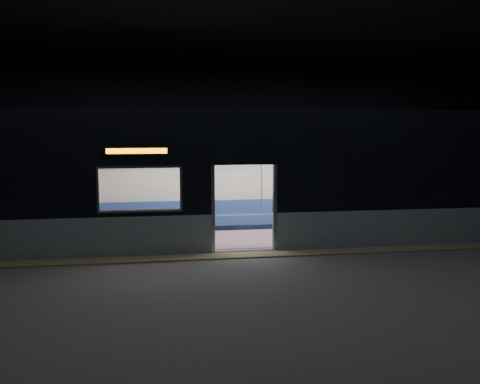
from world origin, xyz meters
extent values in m
cube|color=#47494C|center=(0.00, 0.00, -0.01)|extent=(24.00, 14.00, 0.01)
cube|color=black|center=(0.00, 0.00, 4.98)|extent=(24.00, 14.00, 0.04)
cube|color=black|center=(0.00, 6.98, 2.50)|extent=(24.00, 0.04, 5.00)
cube|color=black|center=(0.00, -6.98, 2.50)|extent=(24.00, 0.04, 5.00)
cube|color=#8C7F59|center=(0.00, 0.55, 0.01)|extent=(22.80, 0.50, 0.03)
cube|color=#92A6AF|center=(-4.85, 1.06, 0.45)|extent=(8.30, 0.12, 0.90)
cube|color=#92A6AF|center=(4.85, 1.06, 0.45)|extent=(8.30, 0.12, 0.90)
cube|color=black|center=(-4.85, 1.06, 2.05)|extent=(8.30, 0.12, 2.30)
cube|color=black|center=(4.85, 1.06, 2.05)|extent=(8.30, 0.12, 2.30)
cube|color=black|center=(0.00, 1.06, 2.62)|extent=(1.40, 0.12, 1.15)
cube|color=#B7BABC|center=(-0.74, 1.06, 1.02)|extent=(0.08, 0.14, 2.05)
cube|color=#B7BABC|center=(0.74, 1.06, 1.02)|extent=(0.08, 0.14, 2.05)
cube|color=black|center=(-2.45, 0.98, 2.39)|extent=(1.50, 0.04, 0.18)
cube|color=#F39200|center=(-2.45, 0.97, 2.39)|extent=(1.34, 0.03, 0.12)
cube|color=silver|center=(0.00, 3.94, 1.60)|extent=(18.00, 0.12, 3.20)
cube|color=black|center=(0.00, 2.50, 3.28)|extent=(18.00, 3.00, 0.15)
cube|color=gray|center=(0.00, 2.50, 0.02)|extent=(17.76, 2.76, 0.04)
cube|color=silver|center=(0.00, 2.50, 2.35)|extent=(17.76, 2.76, 0.10)
cube|color=navy|center=(0.00, 3.62, 0.24)|extent=(11.00, 0.48, 0.41)
cube|color=navy|center=(0.00, 3.81, 0.65)|extent=(11.00, 0.10, 0.40)
cube|color=#765658|center=(-3.30, 1.41, 0.24)|extent=(4.40, 0.48, 0.41)
cube|color=#765658|center=(3.30, 1.41, 0.24)|extent=(4.40, 0.48, 0.41)
cylinder|color=silver|center=(-0.95, 1.37, 1.17)|extent=(0.04, 0.04, 2.26)
cylinder|color=silver|center=(-0.95, 3.63, 1.17)|extent=(0.04, 0.04, 2.26)
cylinder|color=silver|center=(0.95, 1.37, 1.17)|extent=(0.04, 0.04, 2.26)
cylinder|color=silver|center=(0.95, 3.63, 1.17)|extent=(0.04, 0.04, 2.26)
cylinder|color=silver|center=(0.00, 3.58, 1.95)|extent=(11.00, 0.03, 0.03)
cube|color=black|center=(3.04, 3.41, 0.53)|extent=(0.16, 0.44, 0.15)
cube|color=black|center=(3.23, 3.41, 0.53)|extent=(0.16, 0.44, 0.15)
cylinder|color=black|center=(3.04, 3.20, 0.26)|extent=(0.10, 0.10, 0.43)
cylinder|color=black|center=(3.23, 3.20, 0.26)|extent=(0.10, 0.10, 0.43)
cube|color=#DF6E89|center=(3.13, 3.59, 0.54)|extent=(0.38, 0.21, 0.19)
cylinder|color=#DF6E89|center=(3.13, 3.62, 0.87)|extent=(0.38, 0.38, 0.49)
sphere|color=tan|center=(3.13, 3.60, 1.22)|extent=(0.20, 0.20, 0.20)
sphere|color=black|center=(3.13, 3.64, 1.26)|extent=(0.21, 0.21, 0.21)
cube|color=black|center=(3.12, 3.34, 0.67)|extent=(0.31, 0.27, 0.14)
cube|color=white|center=(4.99, 3.85, 1.46)|extent=(0.96, 0.03, 0.63)
camera|label=1|loc=(-1.99, -10.60, 2.83)|focal=38.00mm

